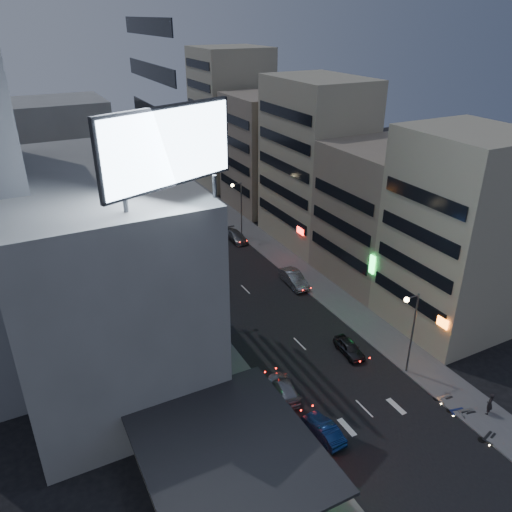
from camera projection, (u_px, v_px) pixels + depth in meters
ground at (398, 442)px, 37.61m from camera, size 180.00×180.00×0.00m
sidewalk_left at (169, 290)px, 58.22m from camera, size 4.00×120.00×0.12m
sidewalk_right at (287, 261)px, 64.82m from camera, size 4.00×120.00×0.12m
food_court at (217, 474)px, 32.60m from camera, size 11.00×13.00×3.88m
white_building at (97, 275)px, 42.60m from camera, size 14.00×24.00×18.00m
shophouse_near at (456, 235)px, 47.78m from camera, size 10.00×11.00×20.00m
shophouse_mid at (379, 215)px, 58.04m from camera, size 11.00×12.00×16.00m
shophouse_far at (315, 163)px, 66.89m from camera, size 10.00×14.00×22.00m
far_left_a at (68, 182)px, 62.73m from camera, size 11.00×10.00×20.00m
far_left_b at (53, 175)px, 73.99m from camera, size 12.00×10.00×15.00m
far_right_a at (265, 152)px, 79.95m from camera, size 11.00×12.00×18.00m
far_right_b at (231, 118)px, 90.01m from camera, size 12.00×12.00×24.00m
billboard at (168, 148)px, 30.69m from camera, size 9.52×3.75×6.20m
street_lamp_right_near at (411, 323)px, 42.47m from camera, size 1.60×0.44×8.02m
street_lamp_left at (210, 274)px, 50.37m from camera, size 1.60×0.44×8.02m
street_lamp_right_far at (239, 202)px, 69.60m from camera, size 1.60×0.44×8.02m
parked_car_right_near at (349, 348)px, 47.12m from camera, size 1.87×4.00×1.33m
parked_car_right_mid at (294, 279)px, 59.03m from camera, size 2.06×5.06×1.63m
parked_car_left at (201, 296)px, 55.58m from camera, size 2.69×5.49×1.50m
parked_car_right_far at (236, 236)px, 70.55m from camera, size 2.06×4.81×1.38m
road_car_blue at (323, 429)px, 37.87m from camera, size 1.61×4.13×1.34m
road_car_silver at (284, 388)px, 42.09m from camera, size 2.69×4.85×1.33m
person at (490, 404)px, 39.74m from camera, size 0.85×0.76×1.95m
scooter_black_a at (491, 425)px, 38.24m from camera, size 1.12×2.01×1.17m
scooter_silver_a at (473, 403)px, 40.43m from camera, size 1.10×2.01×1.17m
scooter_blue at (463, 402)px, 40.55m from camera, size 0.92×1.83×1.07m
scooter_black_b at (470, 404)px, 40.35m from camera, size 0.68×1.68×1.00m
scooter_silver_b at (450, 388)px, 41.97m from camera, size 0.76×1.95×1.17m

